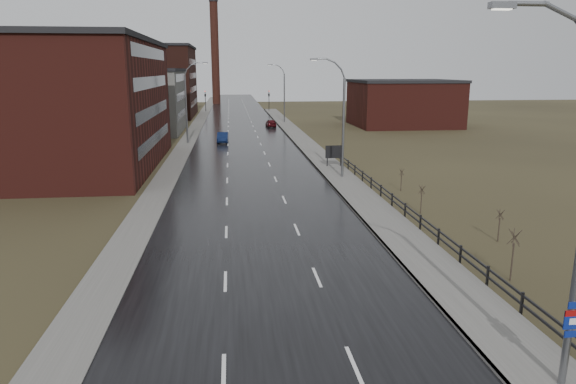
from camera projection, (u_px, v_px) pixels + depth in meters
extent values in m
cube|color=black|center=(244.00, 145.00, 72.08)|extent=(14.00, 300.00, 0.06)
cube|color=#595651|center=(342.00, 180.00, 48.82)|extent=(3.20, 180.00, 0.18)
cube|color=slate|center=(327.00, 180.00, 48.66)|extent=(0.16, 180.00, 0.18)
cube|color=#595651|center=(185.00, 145.00, 71.19)|extent=(2.40, 260.00, 0.12)
cube|color=#471914|center=(47.00, 107.00, 53.81)|extent=(22.00, 28.00, 13.00)
cube|color=black|center=(40.00, 40.00, 52.24)|extent=(22.44, 28.56, 0.50)
cube|color=black|center=(156.00, 138.00, 55.81)|extent=(0.06, 22.40, 1.20)
cube|color=black|center=(154.00, 111.00, 55.11)|extent=(0.06, 22.40, 1.20)
cube|color=black|center=(152.00, 82.00, 54.42)|extent=(0.06, 22.40, 1.20)
cube|color=black|center=(150.00, 53.00, 53.72)|extent=(0.06, 22.40, 1.20)
cube|color=slate|center=(134.00, 102.00, 86.38)|extent=(16.00, 20.00, 10.00)
cube|color=black|center=(132.00, 70.00, 85.17)|extent=(16.32, 20.40, 0.50)
cube|color=black|center=(182.00, 113.00, 87.71)|extent=(0.06, 16.00, 1.20)
cube|color=black|center=(182.00, 96.00, 87.01)|extent=(0.06, 16.00, 1.20)
cube|color=black|center=(181.00, 78.00, 86.32)|extent=(0.06, 16.00, 1.20)
cube|color=#331611|center=(134.00, 83.00, 114.27)|extent=(26.00, 24.00, 15.00)
cube|color=black|center=(132.00, 46.00, 112.47)|extent=(26.52, 24.48, 0.50)
cube|color=black|center=(194.00, 103.00, 116.71)|extent=(0.06, 19.20, 1.20)
cube|color=black|center=(193.00, 89.00, 116.01)|extent=(0.06, 19.20, 1.20)
cube|color=black|center=(193.00, 76.00, 115.32)|extent=(0.06, 19.20, 1.20)
cube|color=black|center=(192.00, 62.00, 114.62)|extent=(0.06, 19.20, 1.20)
cube|color=#471914|center=(403.00, 104.00, 95.69)|extent=(18.00, 16.00, 8.00)
cube|color=black|center=(404.00, 81.00, 94.70)|extent=(18.36, 16.32, 0.50)
cylinder|color=#331611|center=(215.00, 54.00, 154.96)|extent=(2.40, 2.40, 30.00)
cylinder|color=black|center=(213.00, 0.00, 151.41)|extent=(2.70, 2.70, 0.80)
cylinder|color=slate|center=(561.00, 12.00, 14.05)|extent=(1.12, 0.14, 0.57)
cylinder|color=slate|center=(529.00, 4.00, 13.91)|extent=(1.15, 0.14, 0.14)
cube|color=slate|center=(502.00, 5.00, 13.84)|extent=(0.70, 0.28, 0.18)
cube|color=silver|center=(502.00, 9.00, 13.86)|extent=(0.50, 0.20, 0.04)
cube|color=navy|center=(575.00, 305.00, 16.14)|extent=(0.45, 0.04, 0.22)
cube|color=navy|center=(573.00, 320.00, 16.26)|extent=(0.60, 0.04, 0.65)
cube|color=maroon|center=(574.00, 313.00, 16.19)|extent=(0.60, 0.04, 0.20)
cube|color=navy|center=(571.00, 334.00, 16.37)|extent=(0.45, 0.04, 0.22)
cube|color=silver|center=(573.00, 321.00, 16.25)|extent=(0.26, 0.02, 0.22)
cylinder|color=slate|center=(343.00, 129.00, 48.73)|extent=(0.24, 0.24, 9.50)
cylinder|color=slate|center=(343.00, 74.00, 47.52)|extent=(0.51, 0.14, 0.98)
cylinder|color=slate|center=(338.00, 66.00, 47.30)|extent=(0.81, 0.14, 0.81)
cylinder|color=slate|center=(331.00, 61.00, 47.11)|extent=(0.98, 0.14, 0.51)
cylinder|color=slate|center=(322.00, 59.00, 46.98)|extent=(1.01, 0.14, 0.14)
cube|color=slate|center=(314.00, 59.00, 46.92)|extent=(0.70, 0.28, 0.18)
cube|color=silver|center=(314.00, 60.00, 46.94)|extent=(0.50, 0.20, 0.04)
cylinder|color=slate|center=(186.00, 110.00, 72.05)|extent=(0.24, 0.24, 9.50)
cylinder|color=slate|center=(186.00, 73.00, 70.87)|extent=(0.51, 0.14, 0.98)
cylinder|color=slate|center=(189.00, 67.00, 70.76)|extent=(0.81, 0.14, 0.81)
cylinder|color=slate|center=(194.00, 64.00, 70.73)|extent=(0.98, 0.14, 0.51)
cylinder|color=slate|center=(200.00, 62.00, 70.78)|extent=(1.01, 0.14, 0.14)
cube|color=slate|center=(205.00, 63.00, 70.86)|extent=(0.70, 0.28, 0.18)
cube|color=silver|center=(205.00, 64.00, 70.89)|extent=(0.50, 0.20, 0.04)
cylinder|color=slate|center=(284.00, 99.00, 100.93)|extent=(0.24, 0.24, 9.50)
cylinder|color=slate|center=(283.00, 72.00, 99.72)|extent=(0.51, 0.14, 0.98)
cylinder|color=slate|center=(281.00, 68.00, 99.50)|extent=(0.81, 0.14, 0.81)
cylinder|color=slate|center=(277.00, 65.00, 99.31)|extent=(0.98, 0.14, 0.51)
cylinder|color=slate|center=(273.00, 65.00, 99.18)|extent=(1.01, 0.14, 0.14)
cube|color=slate|center=(269.00, 65.00, 99.12)|extent=(0.70, 0.28, 0.18)
cube|color=silver|center=(269.00, 65.00, 99.14)|extent=(0.50, 0.20, 0.04)
cube|color=black|center=(567.00, 340.00, 18.93)|extent=(0.10, 0.10, 1.10)
cube|color=black|center=(522.00, 304.00, 21.83)|extent=(0.10, 0.10, 1.10)
cube|color=black|center=(487.00, 277.00, 24.73)|extent=(0.10, 0.10, 1.10)
cube|color=black|center=(460.00, 255.00, 27.63)|extent=(0.10, 0.10, 1.10)
cube|color=black|center=(438.00, 237.00, 30.53)|extent=(0.10, 0.10, 1.10)
cube|color=black|center=(420.00, 223.00, 33.43)|extent=(0.10, 0.10, 1.10)
cube|color=black|center=(405.00, 211.00, 36.33)|extent=(0.10, 0.10, 1.10)
cube|color=black|center=(392.00, 200.00, 39.23)|extent=(0.10, 0.10, 1.10)
cube|color=black|center=(381.00, 191.00, 42.13)|extent=(0.10, 0.10, 1.10)
cube|color=black|center=(371.00, 183.00, 45.03)|extent=(0.10, 0.10, 1.10)
cube|color=black|center=(363.00, 177.00, 47.93)|extent=(0.10, 0.10, 1.10)
cube|color=black|center=(355.00, 170.00, 50.83)|extent=(0.10, 0.10, 1.10)
cube|color=black|center=(348.00, 165.00, 53.73)|extent=(0.10, 0.10, 1.10)
cube|color=black|center=(342.00, 160.00, 56.63)|extent=(0.10, 0.10, 1.10)
cube|color=black|center=(423.00, 219.00, 32.86)|extent=(0.08, 53.00, 0.10)
cube|color=black|center=(423.00, 225.00, 32.95)|extent=(0.08, 53.00, 0.10)
cylinder|color=#382D23|center=(512.00, 262.00, 25.42)|extent=(0.08, 0.08, 1.97)
cylinder|color=#382D23|center=(516.00, 237.00, 25.13)|extent=(0.04, 0.66, 0.78)
cylinder|color=#382D23|center=(514.00, 237.00, 25.17)|extent=(0.63, 0.25, 0.79)
cylinder|color=#382D23|center=(514.00, 237.00, 25.15)|extent=(0.37, 0.56, 0.79)
cylinder|color=#382D23|center=(514.00, 238.00, 25.09)|extent=(0.37, 0.56, 0.79)
cylinder|color=#382D23|center=(516.00, 238.00, 25.08)|extent=(0.63, 0.25, 0.79)
cylinder|color=#382D23|center=(499.00, 230.00, 31.33)|extent=(0.08, 0.08, 1.49)
cylinder|color=#382D23|center=(501.00, 215.00, 31.11)|extent=(0.04, 0.51, 0.59)
cylinder|color=#382D23|center=(500.00, 214.00, 31.16)|extent=(0.48, 0.19, 0.60)
cylinder|color=#382D23|center=(499.00, 215.00, 31.13)|extent=(0.29, 0.43, 0.61)
cylinder|color=#382D23|center=(500.00, 215.00, 31.08)|extent=(0.29, 0.43, 0.61)
cylinder|color=#382D23|center=(501.00, 215.00, 31.06)|extent=(0.48, 0.19, 0.60)
cylinder|color=#382D23|center=(421.00, 203.00, 37.45)|extent=(0.08, 0.08, 1.55)
cylinder|color=#382D23|center=(423.00, 190.00, 37.22)|extent=(0.04, 0.53, 0.62)
cylinder|color=#382D23|center=(422.00, 190.00, 37.26)|extent=(0.50, 0.20, 0.63)
cylinder|color=#382D23|center=(421.00, 190.00, 37.24)|extent=(0.30, 0.45, 0.63)
cylinder|color=#382D23|center=(422.00, 190.00, 37.18)|extent=(0.30, 0.45, 0.63)
cylinder|color=#382D23|center=(422.00, 190.00, 37.17)|extent=(0.50, 0.20, 0.63)
cylinder|color=#382D23|center=(401.00, 183.00, 44.49)|extent=(0.08, 0.08, 1.44)
cylinder|color=#382D23|center=(402.00, 172.00, 44.28)|extent=(0.04, 0.49, 0.58)
cylinder|color=#382D23|center=(402.00, 172.00, 44.32)|extent=(0.47, 0.19, 0.58)
cylinder|color=#382D23|center=(401.00, 172.00, 44.29)|extent=(0.28, 0.42, 0.59)
cylinder|color=#382D23|center=(401.00, 172.00, 44.24)|extent=(0.28, 0.42, 0.59)
cylinder|color=#382D23|center=(402.00, 172.00, 44.23)|extent=(0.47, 0.19, 0.58)
cube|color=black|center=(327.00, 159.00, 54.99)|extent=(0.10, 0.10, 1.80)
cube|color=black|center=(341.00, 159.00, 55.15)|extent=(0.10, 0.10, 1.80)
cube|color=silver|center=(334.00, 152.00, 54.83)|extent=(1.82, 0.08, 1.27)
cube|color=black|center=(334.00, 152.00, 54.78)|extent=(1.92, 0.04, 1.37)
cylinder|color=black|center=(205.00, 101.00, 128.62)|extent=(0.16, 0.16, 5.20)
imported|color=black|center=(205.00, 92.00, 128.12)|extent=(0.58, 2.73, 1.10)
sphere|color=#FF190C|center=(205.00, 91.00, 127.91)|extent=(0.18, 0.18, 0.18)
cylinder|color=black|center=(269.00, 101.00, 130.35)|extent=(0.16, 0.16, 5.20)
imported|color=black|center=(269.00, 92.00, 129.85)|extent=(0.58, 2.73, 1.10)
sphere|color=#FF190C|center=(269.00, 91.00, 129.63)|extent=(0.18, 0.18, 0.18)
imported|color=#0C183C|center=(223.00, 138.00, 73.97)|extent=(1.65, 4.44, 1.45)
imported|color=#410A10|center=(271.00, 123.00, 94.01)|extent=(1.87, 4.27, 1.43)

